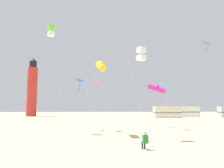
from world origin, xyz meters
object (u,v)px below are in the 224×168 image
Objects in this scene: kite_box_lime at (51,31)px; kite_box_white at (141,54)px; kite_diamond_rainbow at (96,82)px; kite_diamond_blue at (80,82)px; kite_diamond_violet at (206,47)px; kite_tube_gold at (101,66)px; kite_tube_magenta at (157,89)px; kite_flyer_standing at (145,140)px; lighthouse_distant at (32,89)px; rv_van_cream at (167,112)px; rv_van_white at (187,111)px; kite_diamond_cyan at (163,86)px.

kite_box_lime is 10.57m from kite_box_white.
kite_diamond_rainbow is at bearing 121.83° from kite_box_white.
kite_diamond_violet is (14.41, -2.10, 3.91)m from kite_diamond_blue.
kite_diamond_blue is 5.18m from kite_tube_gold.
kite_diamond_blue is at bearing 42.47° from kite_box_lime.
kite_box_white reaches higher than kite_tube_magenta.
kite_diamond_blue is (-5.28, 11.07, 5.02)m from kite_flyer_standing.
kite_tube_magenta is 42.97m from lighthouse_distant.
kite_box_white is at bearing -39.10° from kite_tube_gold.
rv_van_cream is (21.46, 27.92, -9.42)m from kite_box_lime.
kite_diamond_blue is at bearing -127.68° from rv_van_white.
kite_diamond_violet reaches higher than kite_box_white.
kite_box_white is 0.46× the size of lighthouse_distant.
kite_box_white is 48.86m from lighthouse_distant.
kite_diamond_rainbow is at bearing -81.35° from kite_flyer_standing.
rv_van_cream is at bearing -138.25° from rv_van_white.
kite_diamond_blue reaches higher than kite_diamond_rainbow.
kite_diamond_blue is 0.93× the size of rv_van_white.
kite_diamond_rainbow is at bearing -157.46° from kite_tube_magenta.
kite_diamond_rainbow is at bearing 173.82° from kite_diamond_violet.
kite_diamond_blue reaches higher than kite_tube_magenta.
kite_diamond_cyan is at bearing 6.46° from kite_diamond_rainbow.
kite_box_white is at bearing -27.50° from kite_box_lime.
kite_tube_magenta reaches higher than kite_flyer_standing.
kite_flyer_standing is 47.54m from rv_van_white.
kite_diamond_rainbow is 41.25m from lighthouse_distant.
kite_tube_gold is at bearing -63.68° from lighthouse_distant.
kite_diamond_cyan is 0.87× the size of rv_van_cream.
kite_diamond_rainbow is (1.84, -0.74, -0.13)m from kite_diamond_blue.
kite_diamond_cyan is 44.95m from lighthouse_distant.
kite_tube_gold is (-2.85, 6.62, 6.07)m from kite_flyer_standing.
kite_tube_gold is at bearing -118.57° from rv_van_cream.
kite_tube_gold reaches higher than rv_van_cream.
kite_box_white is at bearing -111.34° from rv_van_cream.
kite_diamond_rainbow is 1.06× the size of kite_diamond_cyan.
kite_box_lime is 1.77× the size of rv_van_cream.
kite_box_white is at bearing -50.94° from kite_diamond_blue.
kite_flyer_standing is 0.10× the size of kite_box_lime.
kite_tube_magenta is (8.06, 3.34, -0.38)m from kite_diamond_rainbow.
kite_box_lime reaches higher than kite_diamond_blue.
lighthouse_distant reaches higher than kite_flyer_standing.
kite_diamond_blue is at bearing -165.25° from kite_tube_magenta.
kite_diamond_cyan is 8.78m from kite_box_white.
kite_tube_magenta reaches higher than kite_diamond_cyan.
kite_box_lime is at bearing -127.64° from rv_van_cream.
kite_box_lime is 0.68× the size of lighthouse_distant.
kite_box_lime is at bearing -167.55° from kite_diamond_cyan.
kite_tube_magenta is at bearing 133.76° from kite_diamond_violet.
kite_flyer_standing is 0.16× the size of kite_tube_gold.
kite_diamond_blue is 1.99m from kite_diamond_rainbow.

